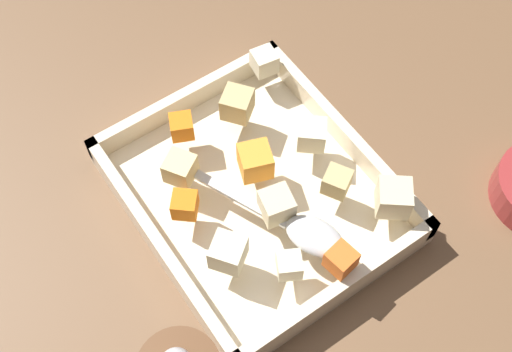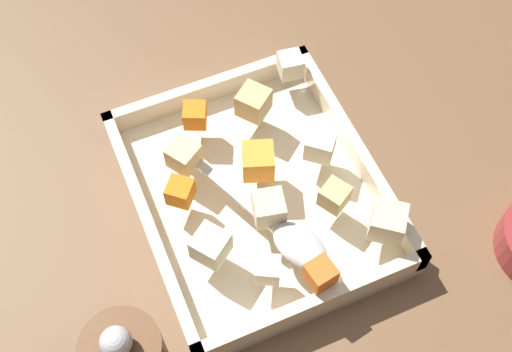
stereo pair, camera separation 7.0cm
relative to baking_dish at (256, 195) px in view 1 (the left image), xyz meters
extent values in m
plane|color=brown|center=(0.01, 0.01, -0.01)|extent=(4.00, 4.00, 0.00)
cube|color=beige|center=(0.00, 0.00, -0.01)|extent=(0.30, 0.25, 0.01)
cube|color=beige|center=(0.00, -0.12, 0.02)|extent=(0.30, 0.01, 0.03)
cube|color=beige|center=(0.00, 0.12, 0.02)|extent=(0.30, 0.01, 0.03)
cube|color=beige|center=(-0.14, 0.00, 0.02)|extent=(0.01, 0.25, 0.03)
cube|color=beige|center=(0.14, 0.00, 0.02)|extent=(0.01, 0.25, 0.03)
cube|color=orange|center=(0.01, -0.01, 0.05)|extent=(0.04, 0.04, 0.03)
cube|color=orange|center=(0.10, 0.03, 0.04)|extent=(0.03, 0.03, 0.02)
cube|color=orange|center=(0.01, 0.08, 0.04)|extent=(0.04, 0.04, 0.03)
cube|color=orange|center=(-0.13, -0.01, 0.04)|extent=(0.03, 0.03, 0.03)
cube|color=beige|center=(-0.06, 0.07, 0.05)|extent=(0.04, 0.04, 0.03)
cube|color=beige|center=(0.01, -0.08, 0.05)|extent=(0.04, 0.04, 0.03)
cube|color=beige|center=(-0.10, -0.10, 0.05)|extent=(0.05, 0.05, 0.03)
cube|color=tan|center=(0.08, -0.03, 0.05)|extent=(0.04, 0.04, 0.03)
cube|color=beige|center=(-0.04, 0.00, 0.05)|extent=(0.04, 0.04, 0.03)
cube|color=beige|center=(0.12, -0.09, 0.04)|extent=(0.03, 0.03, 0.03)
cube|color=beige|center=(-0.10, 0.03, 0.04)|extent=(0.03, 0.03, 0.02)
cube|color=tan|center=(-0.05, -0.06, 0.04)|extent=(0.04, 0.04, 0.03)
cube|color=#E0CC89|center=(0.05, 0.06, 0.05)|extent=(0.04, 0.04, 0.03)
ellipsoid|color=silver|center=(-0.09, -0.01, 0.04)|extent=(0.07, 0.06, 0.02)
cube|color=silver|center=(0.01, 0.03, 0.03)|extent=(0.14, 0.07, 0.01)
camera|label=1|loc=(-0.29, 0.20, 0.65)|focal=46.95mm
camera|label=2|loc=(-0.32, 0.14, 0.65)|focal=46.95mm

